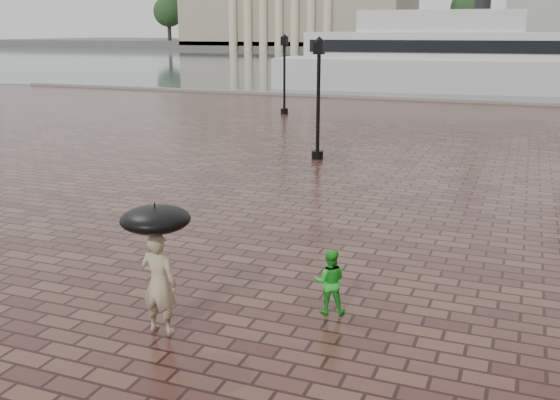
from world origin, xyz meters
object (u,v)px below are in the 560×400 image
at_px(adult_pedestrian, 159,283).
at_px(ferry_near, 438,58).
at_px(child_pedestrian, 330,281).
at_px(street_lamps, 463,85).

relative_size(adult_pedestrian, ferry_near, 0.06).
relative_size(adult_pedestrian, child_pedestrian, 1.47).
distance_m(street_lamps, ferry_near, 22.98).
xyz_separation_m(child_pedestrian, ferry_near, (-4.17, 42.82, 1.99)).
distance_m(street_lamps, adult_pedestrian, 22.12).
height_order(adult_pedestrian, child_pedestrian, adult_pedestrian).
height_order(child_pedestrian, ferry_near, ferry_near).
bearing_deg(street_lamps, child_pedestrian, -90.25).
bearing_deg(ferry_near, child_pedestrian, -89.48).
bearing_deg(ferry_near, street_lamps, -84.36).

